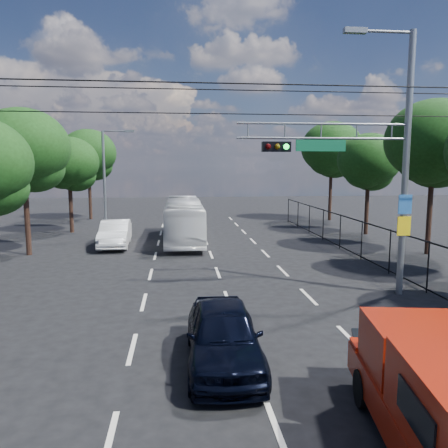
{
  "coord_description": "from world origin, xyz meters",
  "views": [
    {
      "loc": [
        -1.74,
        -7.17,
        4.8
      ],
      "look_at": [
        -0.17,
        7.64,
        2.8
      ],
      "focal_mm": 35.0,
      "sensor_mm": 36.0,
      "label": 1
    }
  ],
  "objects": [
    {
      "name": "ground",
      "position": [
        0.0,
        0.0,
        0.0
      ],
      "size": [
        120.0,
        120.0,
        0.0
      ],
      "primitive_type": "plane",
      "color": "black",
      "rests_on": "ground"
    },
    {
      "name": "lane_markings",
      "position": [
        -0.0,
        14.0,
        0.01
      ],
      "size": [
        6.12,
        38.0,
        0.01
      ],
      "color": "beige",
      "rests_on": "ground"
    },
    {
      "name": "signal_mast",
      "position": [
        5.28,
        7.99,
        5.24
      ],
      "size": [
        6.43,
        0.39,
        9.5
      ],
      "color": "slate",
      "rests_on": "ground"
    },
    {
      "name": "streetlight_left",
      "position": [
        -6.33,
        22.0,
        3.94
      ],
      "size": [
        2.09,
        0.22,
        7.08
      ],
      "color": "slate",
      "rests_on": "ground"
    },
    {
      "name": "utility_wires",
      "position": [
        0.0,
        8.83,
        7.23
      ],
      "size": [
        22.0,
        5.04,
        0.74
      ],
      "color": "black",
      "rests_on": "ground"
    },
    {
      "name": "fence_right",
      "position": [
        7.6,
        12.17,
        1.03
      ],
      "size": [
        0.06,
        34.03,
        2.0
      ],
      "color": "black",
      "rests_on": "ground"
    },
    {
      "name": "tree_right_c",
      "position": [
        11.82,
        15.02,
        5.73
      ],
      "size": [
        5.1,
        5.1,
        8.29
      ],
      "color": "black",
      "rests_on": "ground"
    },
    {
      "name": "tree_right_d",
      "position": [
        11.42,
        22.02,
        4.85
      ],
      "size": [
        4.32,
        4.32,
        7.02
      ],
      "color": "black",
      "rests_on": "ground"
    },
    {
      "name": "tree_right_e",
      "position": [
        11.62,
        30.02,
        5.94
      ],
      "size": [
        5.28,
        5.28,
        8.58
      ],
      "color": "black",
      "rests_on": "ground"
    },
    {
      "name": "tree_left_c",
      "position": [
        -9.78,
        17.02,
        5.4
      ],
      "size": [
        4.8,
        4.8,
        7.8
      ],
      "color": "black",
      "rests_on": "ground"
    },
    {
      "name": "tree_left_d",
      "position": [
        -9.38,
        25.02,
        4.72
      ],
      "size": [
        4.2,
        4.2,
        6.83
      ],
      "color": "black",
      "rests_on": "ground"
    },
    {
      "name": "tree_left_e",
      "position": [
        -9.58,
        33.02,
        5.53
      ],
      "size": [
        4.92,
        4.92,
        7.99
      ],
      "color": "black",
      "rests_on": "ground"
    },
    {
      "name": "navy_hatchback",
      "position": [
        -0.7,
        2.85,
        0.75
      ],
      "size": [
        1.88,
        4.43,
        1.49
      ],
      "primitive_type": "imported",
      "rotation": [
        0.0,
        0.0,
        -0.03
      ],
      "color": "black",
      "rests_on": "ground"
    },
    {
      "name": "white_bus",
      "position": [
        -1.4,
        20.51,
        1.36
      ],
      "size": [
        2.29,
        9.77,
        2.72
      ],
      "primitive_type": "imported",
      "rotation": [
        0.0,
        0.0,
        0.0
      ],
      "color": "silver",
      "rests_on": "ground"
    },
    {
      "name": "white_van",
      "position": [
        -5.5,
        19.04,
        0.78
      ],
      "size": [
        1.82,
        4.76,
        1.55
      ],
      "primitive_type": "imported",
      "rotation": [
        0.0,
        0.0,
        0.04
      ],
      "color": "white",
      "rests_on": "ground"
    }
  ]
}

